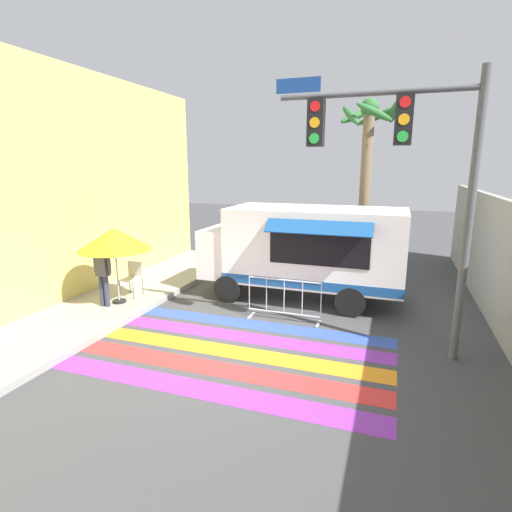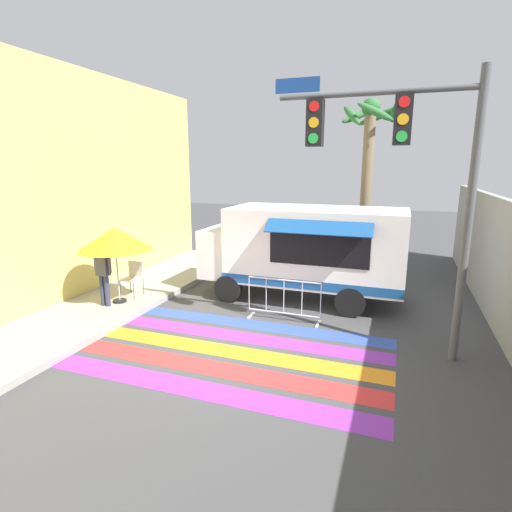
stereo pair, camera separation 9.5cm
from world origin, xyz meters
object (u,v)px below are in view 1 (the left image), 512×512
at_px(folding_chair, 133,275).
at_px(palm_tree, 367,159).
at_px(vendor_person, 102,269).
at_px(traffic_signal_pole, 402,157).
at_px(patio_umbrella, 114,239).
at_px(barricade_front, 284,300).
at_px(food_truck, 300,247).

xyz_separation_m(folding_chair, palm_tree, (5.94, 5.06, 3.29)).
bearing_deg(vendor_person, traffic_signal_pole, -12.66).
distance_m(patio_umbrella, palm_tree, 8.52).
relative_size(barricade_front, palm_tree, 0.31).
relative_size(food_truck, barricade_front, 3.04).
height_order(patio_umbrella, barricade_front, patio_umbrella).
distance_m(folding_chair, barricade_front, 4.51).
bearing_deg(palm_tree, folding_chair, -139.56).
relative_size(food_truck, palm_tree, 0.95).
bearing_deg(folding_chair, traffic_signal_pole, 9.01).
distance_m(food_truck, traffic_signal_pole, 4.45).
bearing_deg(patio_umbrella, vendor_person, -113.34).
xyz_separation_m(traffic_signal_pole, barricade_front, (-2.50, 0.88, -3.44)).
height_order(traffic_signal_pole, patio_umbrella, traffic_signal_pole).
height_order(traffic_signal_pole, folding_chair, traffic_signal_pole).
xyz_separation_m(traffic_signal_pole, palm_tree, (-1.06, 6.02, 0.07)).
bearing_deg(patio_umbrella, food_truck, 28.84).
bearing_deg(folding_chair, palm_tree, 57.22).
distance_m(patio_umbrella, folding_chair, 1.35).
height_order(traffic_signal_pole, vendor_person, traffic_signal_pole).
xyz_separation_m(vendor_person, palm_tree, (6.09, 6.10, 2.86)).
distance_m(barricade_front, palm_tree, 6.39).
distance_m(traffic_signal_pole, folding_chair, 7.77).
bearing_deg(food_truck, palm_tree, 65.76).
distance_m(traffic_signal_pole, vendor_person, 7.67).
relative_size(patio_umbrella, folding_chair, 2.13).
distance_m(vendor_person, palm_tree, 9.08).
xyz_separation_m(patio_umbrella, palm_tree, (5.93, 5.74, 2.13)).
height_order(food_truck, traffic_signal_pole, traffic_signal_pole).
bearing_deg(palm_tree, food_truck, -114.24).
xyz_separation_m(patio_umbrella, folding_chair, (-0.01, 0.68, -1.17)).
bearing_deg(food_truck, barricade_front, -88.70).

